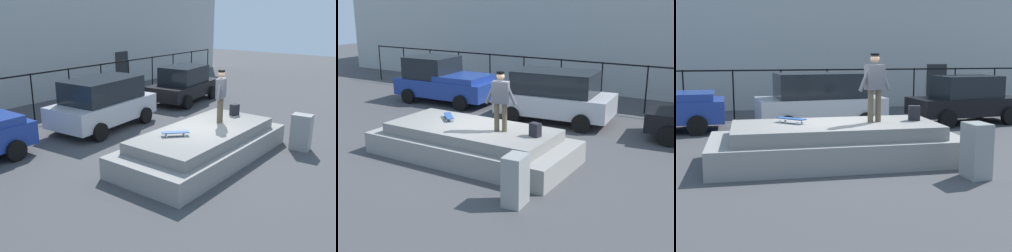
{
  "view_description": "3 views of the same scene",
  "coord_description": "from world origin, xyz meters",
  "views": [
    {
      "loc": [
        -9.42,
        -6.34,
        4.31
      ],
      "look_at": [
        -0.33,
        0.87,
        0.82
      ],
      "focal_mm": 41.26,
      "sensor_mm": 36.0,
      "label": 1
    },
    {
      "loc": [
        6.9,
        -10.2,
        4.44
      ],
      "look_at": [
        0.19,
        0.89,
        0.68
      ],
      "focal_mm": 47.22,
      "sensor_mm": 36.0,
      "label": 2
    },
    {
      "loc": [
        -2.22,
        -11.06,
        2.64
      ],
      "look_at": [
        0.27,
        0.85,
        0.65
      ],
      "focal_mm": 49.45,
      "sensor_mm": 36.0,
      "label": 3
    }
  ],
  "objects": [
    {
      "name": "backpack",
      "position": [
        1.81,
        -0.29,
        1.11
      ],
      "size": [
        0.32,
        0.26,
        0.37
      ],
      "primitive_type": "cube",
      "rotation": [
        0.0,
        0.0,
        2.91
      ],
      "color": "black",
      "rests_on": "concrete_ledge"
    },
    {
      "name": "car_black_sedan_far",
      "position": [
        5.62,
        4.61,
        0.88
      ],
      "size": [
        4.25,
        2.4,
        1.74
      ],
      "color": "black",
      "rests_on": "ground_plane"
    },
    {
      "name": "concrete_ledge",
      "position": [
        -0.19,
        -0.37,
        0.43
      ],
      "size": [
        5.93,
        2.63,
        0.93
      ],
      "color": "gray",
      "rests_on": "ground_plane"
    },
    {
      "name": "skateboarder",
      "position": [
        0.77,
        -0.34,
        1.88
      ],
      "size": [
        0.88,
        0.37,
        1.65
      ],
      "color": "brown",
      "rests_on": "concrete_ledge"
    },
    {
      "name": "skateboard",
      "position": [
        -1.23,
        -0.11,
        1.03
      ],
      "size": [
        0.7,
        0.68,
        0.12
      ],
      "color": "#264C8C",
      "rests_on": "concrete_ledge"
    },
    {
      "name": "car_silver_hatchback_mid",
      "position": [
        0.18,
        4.41,
        0.99
      ],
      "size": [
        4.4,
        2.52,
        1.9
      ],
      "color": "#B7B7BC",
      "rests_on": "ground_plane"
    },
    {
      "name": "fence_row",
      "position": [
        0.0,
        7.35,
        1.31
      ],
      "size": [
        24.06,
        0.06,
        1.92
      ],
      "color": "black",
      "rests_on": "ground_plane"
    },
    {
      "name": "utility_box",
      "position": [
        2.42,
        -2.38,
        0.58
      ],
      "size": [
        0.49,
        0.63,
        1.16
      ],
      "primitive_type": "cube",
      "rotation": [
        0.0,
        0.0,
        0.08
      ],
      "color": "gray",
      "rests_on": "ground_plane"
    },
    {
      "name": "ground_plane",
      "position": [
        0.0,
        0.0,
        0.0
      ],
      "size": [
        60.0,
        60.0,
        0.0
      ],
      "primitive_type": "plane",
      "color": "#424244"
    }
  ]
}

